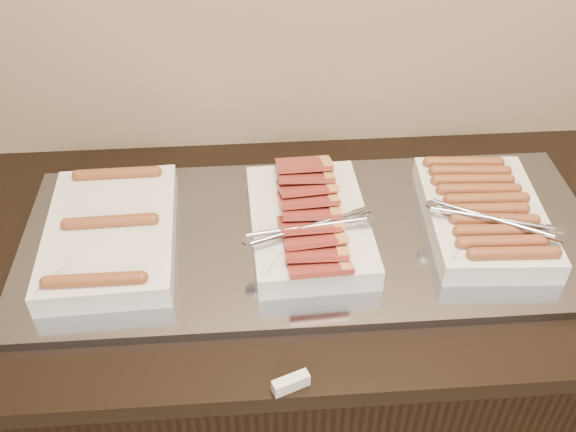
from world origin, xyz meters
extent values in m
cube|color=black|center=(0.00, 2.13, 0.43)|extent=(2.00, 0.70, 0.86)
cube|color=black|center=(0.00, 2.13, 0.88)|extent=(2.06, 0.76, 0.04)
cube|color=gray|center=(0.03, 2.13, 0.91)|extent=(1.20, 0.50, 0.02)
cube|color=white|center=(-0.38, 2.13, 0.95)|extent=(0.27, 0.39, 0.05)
cylinder|color=#9A572F|center=(-0.39, 1.97, 0.98)|extent=(0.17, 0.03, 0.03)
cylinder|color=#9A572F|center=(-0.38, 2.13, 0.98)|extent=(0.17, 0.03, 0.03)
cylinder|color=#9A572F|center=(-0.39, 2.29, 0.98)|extent=(0.17, 0.03, 0.03)
cube|color=white|center=(0.02, 2.13, 0.95)|extent=(0.25, 0.36, 0.05)
cube|color=#A93936|center=(0.02, 1.99, 0.97)|extent=(0.12, 0.10, 0.04)
cube|color=#A93936|center=(0.02, 2.02, 0.97)|extent=(0.12, 0.09, 0.04)
cube|color=#A93936|center=(0.02, 2.06, 0.98)|extent=(0.13, 0.10, 0.04)
cube|color=#A93936|center=(0.01, 2.09, 0.98)|extent=(0.12, 0.09, 0.04)
cube|color=#A93936|center=(0.02, 2.13, 0.98)|extent=(0.12, 0.09, 0.04)
cube|color=#A93936|center=(0.02, 2.17, 0.99)|extent=(0.12, 0.10, 0.04)
cube|color=#A93936|center=(0.02, 2.20, 0.99)|extent=(0.13, 0.10, 0.04)
cube|color=#A93936|center=(0.02, 2.24, 0.99)|extent=(0.12, 0.09, 0.04)
cube|color=#A93936|center=(0.02, 2.27, 0.99)|extent=(0.12, 0.09, 0.04)
cube|color=white|center=(0.39, 2.13, 0.95)|extent=(0.26, 0.37, 0.05)
cylinder|color=#9A572F|center=(0.39, 1.98, 0.98)|extent=(0.16, 0.03, 0.03)
cylinder|color=#9A572F|center=(0.38, 2.02, 0.98)|extent=(0.16, 0.03, 0.03)
cylinder|color=#9A572F|center=(0.39, 2.05, 0.98)|extent=(0.16, 0.03, 0.03)
cylinder|color=#9A572F|center=(0.39, 2.08, 0.98)|extent=(0.16, 0.04, 0.03)
cylinder|color=#9A572F|center=(0.38, 2.11, 0.98)|extent=(0.16, 0.03, 0.03)
cylinder|color=#9A572F|center=(0.39, 2.15, 0.98)|extent=(0.16, 0.03, 0.03)
cylinder|color=#9A572F|center=(0.39, 2.18, 0.98)|extent=(0.16, 0.04, 0.03)
cylinder|color=#9A572F|center=(0.38, 2.21, 0.98)|extent=(0.16, 0.04, 0.03)
cylinder|color=#9A572F|center=(0.39, 2.24, 0.98)|extent=(0.16, 0.04, 0.03)
cylinder|color=#9A572F|center=(0.38, 2.28, 0.98)|extent=(0.16, 0.04, 0.03)
cube|color=white|center=(-0.04, 1.77, 0.91)|extent=(0.07, 0.04, 0.03)
camera|label=1|loc=(-0.09, 1.14, 1.82)|focal=40.00mm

